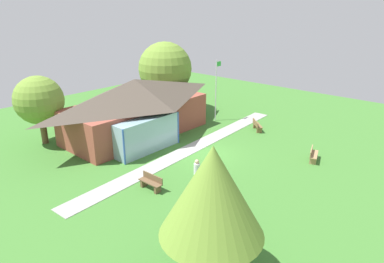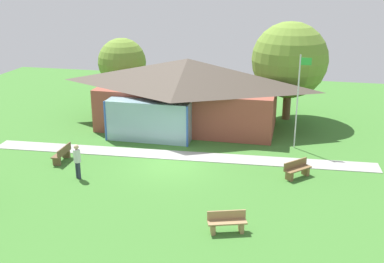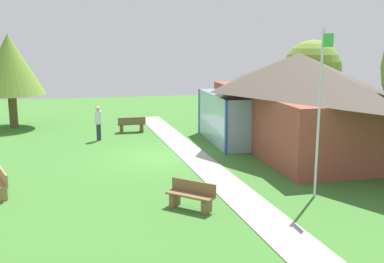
# 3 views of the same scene
# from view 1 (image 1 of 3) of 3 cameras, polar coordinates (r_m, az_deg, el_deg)

# --- Properties ---
(ground_plane) EXTENTS (44.00, 44.00, 0.00)m
(ground_plane) POSITION_cam_1_polar(r_m,az_deg,el_deg) (23.68, 2.31, -3.66)
(ground_plane) COLOR #3D752D
(pavilion) EXTENTS (11.96, 6.78, 4.39)m
(pavilion) POSITION_cam_1_polar(r_m,az_deg,el_deg) (26.63, -9.25, 4.07)
(pavilion) COLOR brown
(pavilion) RESTS_ON ground_plane
(footpath) EXTENTS (21.02, 2.42, 0.03)m
(footpath) POSITION_cam_1_polar(r_m,az_deg,el_deg) (24.45, -0.04, -2.81)
(footpath) COLOR #999993
(footpath) RESTS_ON ground_plane
(flagpole) EXTENTS (0.64, 0.08, 5.30)m
(flagpole) POSITION_cam_1_polar(r_m,az_deg,el_deg) (29.68, 4.05, 7.27)
(flagpole) COLOR silver
(flagpole) RESTS_ON ground_plane
(bench_mid_left) EXTENTS (0.47, 1.51, 0.84)m
(bench_mid_left) POSITION_cam_1_polar(r_m,az_deg,el_deg) (19.26, -6.83, -8.44)
(bench_mid_left) COLOR brown
(bench_mid_left) RESTS_ON ground_plane
(bench_front_right) EXTENTS (1.56, 0.89, 0.84)m
(bench_front_right) POSITION_cam_1_polar(r_m,az_deg,el_deg) (23.81, 19.52, -3.70)
(bench_front_right) COLOR #9E7A51
(bench_front_right) RESTS_ON ground_plane
(bench_mid_right) EXTENTS (1.35, 1.39, 0.84)m
(bench_mid_right) POSITION_cam_1_polar(r_m,az_deg,el_deg) (28.30, 10.76, 0.95)
(bench_mid_right) COLOR brown
(bench_mid_right) RESTS_ON ground_plane
(visitor_strolling_lawn) EXTENTS (0.34, 0.34, 1.74)m
(visitor_strolling_lawn) POSITION_cam_1_polar(r_m,az_deg,el_deg) (18.95, 0.81, -6.68)
(visitor_strolling_lawn) COLOR #2D3347
(visitor_strolling_lawn) RESTS_ON ground_plane
(tree_behind_pavilion_left) EXTENTS (3.46, 3.46, 5.01)m
(tree_behind_pavilion_left) POSITION_cam_1_polar(r_m,az_deg,el_deg) (26.71, -24.13, 4.74)
(tree_behind_pavilion_left) COLOR brown
(tree_behind_pavilion_left) RESTS_ON ground_plane
(tree_behind_pavilion_right) EXTENTS (4.97, 4.97, 6.50)m
(tree_behind_pavilion_right) POSITION_cam_1_polar(r_m,az_deg,el_deg) (32.57, -4.49, 10.34)
(tree_behind_pavilion_right) COLOR brown
(tree_behind_pavilion_right) RESTS_ON ground_plane
(tree_lawn_corner) EXTENTS (3.79, 3.79, 5.34)m
(tree_lawn_corner) POSITION_cam_1_polar(r_m,az_deg,el_deg) (11.92, 3.37, -10.03)
(tree_lawn_corner) COLOR brown
(tree_lawn_corner) RESTS_ON ground_plane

